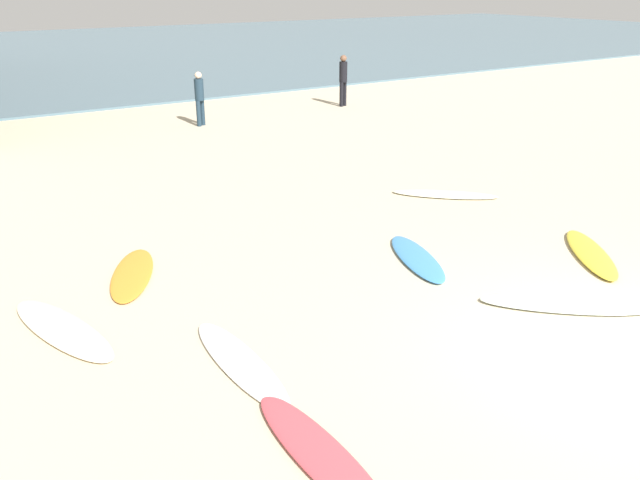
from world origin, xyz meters
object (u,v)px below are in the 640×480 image
at_px(surfboard_4, 321,455).
at_px(surfboard_5, 445,194).
at_px(surfboard_1, 565,304).
at_px(beachgoer_mid, 343,78).
at_px(surfboard_0, 240,362).
at_px(surfboard_7, 591,254).
at_px(surfboard_6, 417,258).
at_px(surfboard_2, 132,274).
at_px(surfboard_3, 62,329).
at_px(beachgoer_near, 199,96).

bearing_deg(surfboard_4, surfboard_5, -139.80).
relative_size(surfboard_1, surfboard_5, 1.06).
bearing_deg(beachgoer_mid, surfboard_5, 44.71).
xyz_separation_m(surfboard_0, surfboard_4, (-0.13, -1.91, 0.01)).
height_order(surfboard_7, beachgoer_mid, beachgoer_mid).
distance_m(surfboard_1, surfboard_4, 4.65).
height_order(surfboard_0, surfboard_4, surfboard_4).
bearing_deg(surfboard_6, surfboard_2, 175.55).
bearing_deg(surfboard_1, surfboard_3, 104.25).
bearing_deg(surfboard_4, surfboard_0, -92.52).
height_order(surfboard_0, surfboard_3, surfboard_3).
bearing_deg(surfboard_1, surfboard_4, 141.19).
bearing_deg(surfboard_7, surfboard_1, -115.31).
bearing_deg(surfboard_7, surfboard_5, 123.21).
bearing_deg(surfboard_3, surfboard_2, -151.12).
height_order(surfboard_5, surfboard_7, surfboard_7).
bearing_deg(surfboard_7, surfboard_0, -144.06).
bearing_deg(surfboard_2, surfboard_3, 67.96).
distance_m(surfboard_4, surfboard_7, 6.69).
distance_m(surfboard_0, surfboard_6, 4.04).
bearing_deg(surfboard_5, beachgoer_near, -128.28).
bearing_deg(surfboard_0, beachgoer_mid, -127.57).
relative_size(surfboard_0, surfboard_7, 1.04).
bearing_deg(surfboard_5, surfboard_0, -17.83).
bearing_deg(beachgoer_near, surfboard_4, 39.49).
xyz_separation_m(surfboard_1, surfboard_5, (2.20, 4.71, -0.01)).
height_order(surfboard_3, beachgoer_near, beachgoer_near).
distance_m(surfboard_2, beachgoer_mid, 15.20).
xyz_separation_m(surfboard_2, surfboard_7, (6.55, -3.41, 0.01)).
distance_m(surfboard_3, surfboard_7, 8.20).
height_order(surfboard_3, surfboard_6, surfboard_6).
xyz_separation_m(surfboard_4, surfboard_6, (3.98, 3.14, 0.00)).
bearing_deg(surfboard_5, surfboard_2, -42.92).
bearing_deg(surfboard_7, beachgoer_near, 132.01).
height_order(surfboard_0, beachgoer_mid, beachgoer_mid).
distance_m(surfboard_1, surfboard_3, 6.79).
height_order(surfboard_5, surfboard_6, surfboard_6).
height_order(surfboard_2, beachgoer_near, beachgoer_near).
height_order(surfboard_3, surfboard_4, surfboard_3).
bearing_deg(surfboard_4, surfboard_7, -163.90).
height_order(surfboard_1, surfboard_3, surfboard_1).
xyz_separation_m(surfboard_3, surfboard_5, (8.20, 1.54, -0.01)).
bearing_deg(surfboard_2, surfboard_6, -179.61).
relative_size(surfboard_2, beachgoer_mid, 1.15).
bearing_deg(surfboard_5, surfboard_1, 19.15).
xyz_separation_m(surfboard_1, beachgoer_mid, (6.59, 14.55, 0.95)).
height_order(surfboard_1, beachgoer_mid, beachgoer_mid).
bearing_deg(surfboard_5, surfboard_4, -7.05).
bearing_deg(surfboard_6, surfboard_7, -8.81).
distance_m(surfboard_3, beachgoer_mid, 17.00).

